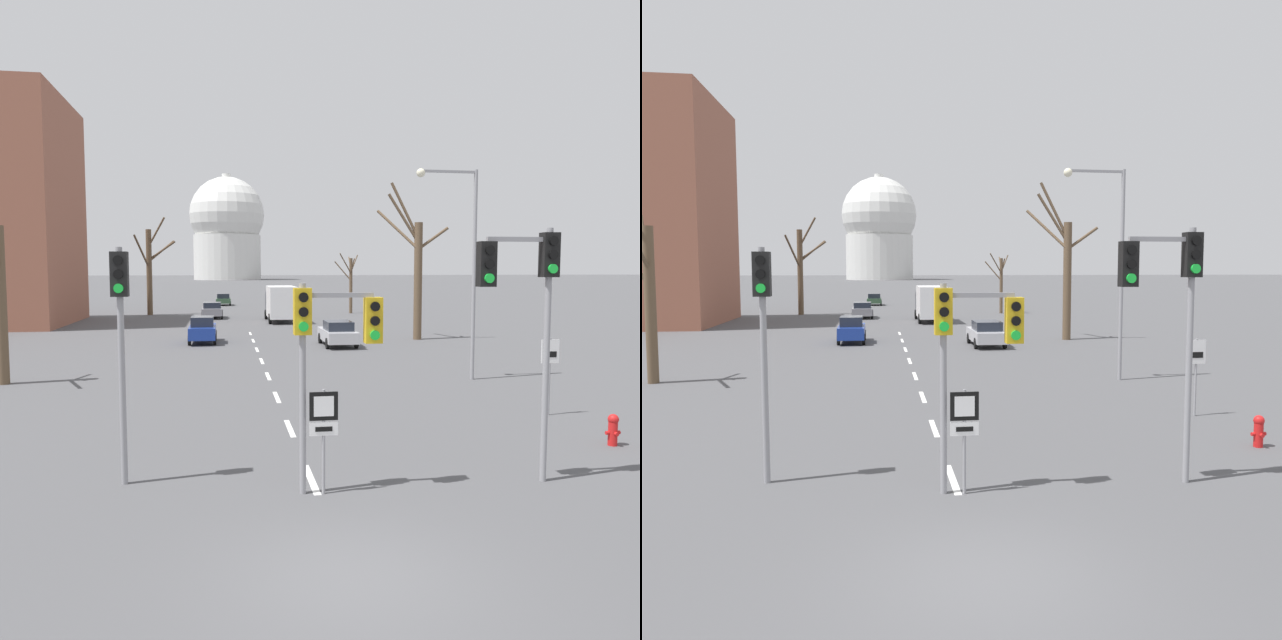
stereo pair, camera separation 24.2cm
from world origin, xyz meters
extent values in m
plane|color=#4C4C4F|center=(0.00, 0.00, 0.00)|extent=(800.00, 800.00, 0.00)
cube|color=silver|center=(0.00, 4.50, 0.00)|extent=(0.16, 2.00, 0.01)
cube|color=silver|center=(0.00, 9.00, 0.00)|extent=(0.16, 2.00, 0.01)
cube|color=silver|center=(0.00, 13.50, 0.00)|extent=(0.16, 2.00, 0.01)
cube|color=silver|center=(0.00, 18.00, 0.00)|extent=(0.16, 2.00, 0.01)
cube|color=silver|center=(0.00, 22.50, 0.00)|extent=(0.16, 2.00, 0.01)
cube|color=silver|center=(0.00, 27.00, 0.00)|extent=(0.16, 2.00, 0.01)
cube|color=silver|center=(0.00, 31.50, 0.00)|extent=(0.16, 2.00, 0.01)
cube|color=silver|center=(0.00, 36.00, 0.00)|extent=(0.16, 2.00, 0.01)
cylinder|color=gray|center=(-0.29, 3.67, 2.21)|extent=(0.14, 0.14, 4.42)
cube|color=gold|center=(-0.29, 3.67, 3.84)|extent=(0.36, 0.28, 0.96)
cylinder|color=black|center=(-0.29, 3.50, 4.13)|extent=(0.20, 0.06, 0.20)
cylinder|color=black|center=(-0.29, 3.50, 3.84)|extent=(0.20, 0.06, 0.20)
cylinder|color=green|center=(-0.29, 3.50, 3.54)|extent=(0.20, 0.06, 0.20)
cube|color=gray|center=(0.45, 3.67, 4.17)|extent=(1.49, 0.10, 0.10)
cube|color=gold|center=(1.20, 3.67, 3.64)|extent=(0.36, 0.28, 0.96)
cylinder|color=black|center=(1.20, 3.50, 3.93)|extent=(0.20, 0.06, 0.20)
cylinder|color=black|center=(1.20, 3.50, 3.64)|extent=(0.20, 0.06, 0.20)
cylinder|color=green|center=(1.20, 3.50, 3.34)|extent=(0.20, 0.06, 0.20)
cylinder|color=gray|center=(5.08, 3.62, 2.79)|extent=(0.14, 0.14, 5.59)
cube|color=black|center=(5.08, 3.62, 5.01)|extent=(0.36, 0.28, 0.96)
cylinder|color=black|center=(5.08, 3.45, 5.31)|extent=(0.20, 0.06, 0.20)
cylinder|color=black|center=(5.08, 3.45, 5.01)|extent=(0.20, 0.06, 0.20)
cylinder|color=green|center=(5.08, 3.45, 4.71)|extent=(0.20, 0.06, 0.20)
cube|color=gray|center=(4.37, 3.62, 5.34)|extent=(1.43, 0.10, 0.10)
cube|color=black|center=(3.65, 3.62, 4.81)|extent=(0.36, 0.28, 0.96)
cylinder|color=black|center=(3.65, 3.45, 5.11)|extent=(0.20, 0.06, 0.20)
cylinder|color=black|center=(3.65, 3.45, 4.81)|extent=(0.20, 0.06, 0.20)
cylinder|color=green|center=(3.65, 3.45, 4.51)|extent=(0.20, 0.06, 0.20)
cylinder|color=gray|center=(-4.08, 4.85, 2.59)|extent=(0.14, 0.14, 5.17)
cube|color=black|center=(-4.08, 4.85, 4.59)|extent=(0.36, 0.28, 0.96)
cylinder|color=black|center=(-4.08, 4.68, 4.89)|extent=(0.20, 0.06, 0.20)
cylinder|color=black|center=(-4.08, 4.68, 4.59)|extent=(0.20, 0.06, 0.20)
cylinder|color=green|center=(-4.08, 4.68, 4.30)|extent=(0.20, 0.06, 0.20)
cylinder|color=gray|center=(0.14, 3.59, 1.11)|extent=(0.07, 0.07, 2.22)
cube|color=black|center=(0.14, 3.57, 1.87)|extent=(0.60, 0.03, 0.60)
cube|color=white|center=(0.14, 3.55, 1.87)|extent=(0.42, 0.01, 0.42)
cube|color=white|center=(0.14, 3.57, 1.39)|extent=(0.60, 0.03, 0.28)
cube|color=black|center=(0.14, 3.55, 1.39)|extent=(0.36, 0.01, 0.10)
cylinder|color=gray|center=(8.42, 9.42, 1.25)|extent=(0.07, 0.07, 2.50)
cube|color=white|center=(8.42, 9.40, 2.07)|extent=(0.60, 0.03, 0.76)
cube|color=black|center=(8.42, 9.38, 1.97)|extent=(0.42, 0.01, 0.19)
cylinder|color=red|center=(8.33, 5.92, 0.32)|extent=(0.24, 0.24, 0.63)
sphere|color=red|center=(8.33, 5.92, 0.71)|extent=(0.28, 0.28, 0.28)
cylinder|color=red|center=(8.17, 5.92, 0.35)|extent=(0.08, 0.10, 0.10)
cylinder|color=red|center=(8.49, 5.92, 0.35)|extent=(0.08, 0.10, 0.10)
cylinder|color=red|center=(8.33, 5.76, 0.35)|extent=(0.10, 0.08, 0.10)
cylinder|color=gray|center=(8.52, 15.91, 4.39)|extent=(0.16, 0.16, 8.78)
cube|color=gray|center=(7.34, 15.91, 8.68)|extent=(2.38, 0.10, 0.10)
sphere|color=#F2EAC6|center=(6.15, 15.91, 8.60)|extent=(0.36, 0.36, 0.36)
cube|color=#2D4C33|center=(-1.89, 70.98, 0.60)|extent=(1.80, 3.90, 0.60)
cube|color=#1E232D|center=(-1.89, 70.78, 1.20)|extent=(1.53, 1.87, 0.59)
cylinder|color=black|center=(-2.74, 72.19, 0.31)|extent=(0.18, 0.61, 0.61)
cylinder|color=black|center=(-1.04, 72.19, 0.31)|extent=(0.18, 0.61, 0.61)
cylinder|color=black|center=(-2.74, 69.77, 0.31)|extent=(0.18, 0.61, 0.61)
cylinder|color=black|center=(-1.04, 69.77, 0.31)|extent=(0.18, 0.61, 0.61)
cube|color=navy|center=(-3.21, 30.89, 0.71)|extent=(1.63, 4.03, 0.74)
cube|color=#1E232D|center=(-3.21, 30.69, 1.38)|extent=(1.39, 1.93, 0.60)
cylinder|color=black|center=(-3.97, 32.14, 0.34)|extent=(0.18, 0.68, 0.68)
cylinder|color=black|center=(-2.44, 32.14, 0.34)|extent=(0.18, 0.68, 0.68)
cylinder|color=black|center=(-3.97, 29.64, 0.34)|extent=(0.18, 0.68, 0.68)
cylinder|color=black|center=(-2.44, 29.64, 0.34)|extent=(0.18, 0.68, 0.68)
cube|color=slate|center=(-2.93, 50.41, 0.67)|extent=(1.87, 4.29, 0.65)
cube|color=#1E232D|center=(-2.93, 50.20, 1.26)|extent=(1.59, 2.06, 0.52)
cylinder|color=black|center=(-3.81, 51.74, 0.35)|extent=(0.18, 0.69, 0.69)
cylinder|color=black|center=(-2.04, 51.74, 0.35)|extent=(0.18, 0.69, 0.69)
cylinder|color=black|center=(-3.81, 49.08, 0.35)|extent=(0.18, 0.69, 0.69)
cylinder|color=black|center=(-2.04, 49.08, 0.35)|extent=(0.18, 0.69, 0.69)
cube|color=#B7B7BC|center=(4.96, 28.10, 0.65)|extent=(1.82, 4.48, 0.66)
cube|color=#1E232D|center=(4.96, 27.87, 1.26)|extent=(1.55, 2.15, 0.55)
cylinder|color=black|center=(4.10, 29.49, 0.32)|extent=(0.18, 0.65, 0.65)
cylinder|color=black|center=(5.82, 29.49, 0.32)|extent=(0.18, 0.65, 0.65)
cylinder|color=black|center=(4.10, 26.71, 0.32)|extent=(0.18, 0.65, 0.65)
cylinder|color=black|center=(5.82, 26.71, 0.32)|extent=(0.18, 0.65, 0.65)
cube|color=#333842|center=(3.10, 48.53, 1.49)|extent=(2.20, 2.00, 2.10)
cube|color=white|center=(3.10, 44.93, 1.79)|extent=(2.30, 5.20, 2.70)
cylinder|color=black|center=(2.00, 48.53, 0.44)|extent=(0.24, 0.88, 0.88)
cylinder|color=black|center=(4.20, 48.53, 0.44)|extent=(0.24, 0.88, 0.88)
cylinder|color=black|center=(2.00, 43.50, 0.44)|extent=(0.24, 0.88, 0.88)
cylinder|color=black|center=(4.20, 43.50, 0.44)|extent=(0.24, 0.88, 0.88)
cylinder|color=brown|center=(-10.77, 17.81, 3.21)|extent=(0.44, 0.44, 6.43)
cylinder|color=brown|center=(10.80, 30.63, 3.85)|extent=(0.54, 0.54, 7.70)
cylinder|color=brown|center=(11.75, 30.49, 6.65)|extent=(2.02, 0.52, 1.55)
cylinder|color=brown|center=(9.82, 30.74, 7.94)|extent=(2.13, 0.42, 3.25)
cylinder|color=brown|center=(9.93, 30.82, 8.44)|extent=(1.91, 0.58, 3.72)
cylinder|color=brown|center=(9.64, 31.73, 7.34)|extent=(2.23, 2.54, 2.75)
cylinder|color=brown|center=(-9.21, 55.68, 4.29)|extent=(0.55, 0.55, 8.58)
cylinder|color=brown|center=(-8.00, 56.06, 6.44)|extent=(2.55, 1.05, 2.25)
cylinder|color=brown|center=(-7.89, 55.36, 6.46)|extent=(2.74, 0.94, 1.95)
cylinder|color=brown|center=(-9.78, 54.38, 6.39)|extent=(1.16, 2.78, 3.11)
cylinder|color=brown|center=(-8.37, 55.24, 8.32)|extent=(1.83, 1.12, 2.92)
cylinder|color=brown|center=(11.29, 54.83, 2.87)|extent=(0.33, 0.33, 5.74)
cylinder|color=brown|center=(11.26, 53.85, 4.94)|extent=(0.16, 2.03, 1.56)
cylinder|color=brown|center=(11.32, 55.52, 5.27)|extent=(0.16, 1.47, 1.29)
cylinder|color=brown|center=(10.61, 54.43, 5.23)|extent=(1.42, 0.96, 2.08)
cylinder|color=brown|center=(10.45, 54.94, 4.42)|extent=(1.77, 0.36, 2.05)
cylinder|color=brown|center=(11.73, 55.21, 5.22)|extent=(0.96, 0.91, 1.81)
cylinder|color=silver|center=(0.00, 247.02, 8.97)|extent=(26.92, 26.92, 17.95)
sphere|color=silver|center=(0.00, 247.02, 26.17)|extent=(29.91, 29.91, 29.91)
cylinder|color=silver|center=(0.00, 247.02, 39.63)|extent=(3.59, 3.59, 5.23)
camera|label=1|loc=(-1.90, -8.98, 4.73)|focal=35.00mm
camera|label=2|loc=(-1.66, -9.02, 4.73)|focal=35.00mm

